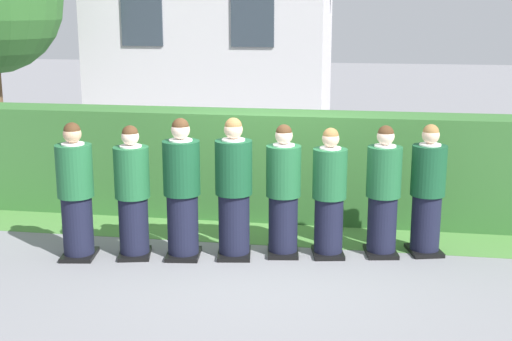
{
  "coord_description": "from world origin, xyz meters",
  "views": [
    {
      "loc": [
        1.31,
        -7.91,
        2.93
      ],
      "look_at": [
        0.0,
        0.0,
        1.05
      ],
      "focal_mm": 49.03,
      "sensor_mm": 36.0,
      "label": 1
    }
  ],
  "objects_px": {
    "student_front_row_0": "(76,194)",
    "student_front_row_2": "(182,192)",
    "student_front_row_7": "(427,193)",
    "student_front_row_5": "(329,196)",
    "student_front_row_3": "(234,191)",
    "student_front_row_1": "(133,195)",
    "student_front_row_4": "(283,194)",
    "student_front_row_6": "(383,194)"
  },
  "relations": [
    {
      "from": "student_front_row_3",
      "to": "student_front_row_4",
      "type": "xyz_separation_m",
      "value": [
        0.57,
        0.16,
        -0.04
      ]
    },
    {
      "from": "student_front_row_6",
      "to": "student_front_row_1",
      "type": "bearing_deg",
      "value": -169.36
    },
    {
      "from": "student_front_row_1",
      "to": "student_front_row_7",
      "type": "xyz_separation_m",
      "value": [
        3.46,
        0.69,
        -0.0
      ]
    },
    {
      "from": "student_front_row_1",
      "to": "student_front_row_3",
      "type": "height_order",
      "value": "student_front_row_3"
    },
    {
      "from": "student_front_row_2",
      "to": "student_front_row_7",
      "type": "relative_size",
      "value": 1.06
    },
    {
      "from": "student_front_row_0",
      "to": "student_front_row_2",
      "type": "relative_size",
      "value": 0.97
    },
    {
      "from": "student_front_row_1",
      "to": "student_front_row_6",
      "type": "distance_m",
      "value": 2.98
    },
    {
      "from": "student_front_row_5",
      "to": "student_front_row_0",
      "type": "bearing_deg",
      "value": -169.28
    },
    {
      "from": "student_front_row_4",
      "to": "student_front_row_5",
      "type": "relative_size",
      "value": 1.02
    },
    {
      "from": "student_front_row_4",
      "to": "student_front_row_6",
      "type": "relative_size",
      "value": 1.01
    },
    {
      "from": "student_front_row_3",
      "to": "student_front_row_5",
      "type": "bearing_deg",
      "value": 10.93
    },
    {
      "from": "student_front_row_2",
      "to": "student_front_row_5",
      "type": "distance_m",
      "value": 1.75
    },
    {
      "from": "student_front_row_0",
      "to": "student_front_row_2",
      "type": "distance_m",
      "value": 1.25
    },
    {
      "from": "student_front_row_3",
      "to": "student_front_row_5",
      "type": "xyz_separation_m",
      "value": [
        1.11,
        0.22,
        -0.06
      ]
    },
    {
      "from": "student_front_row_7",
      "to": "student_front_row_2",
      "type": "bearing_deg",
      "value": -168.09
    },
    {
      "from": "student_front_row_3",
      "to": "student_front_row_1",
      "type": "bearing_deg",
      "value": -170.46
    },
    {
      "from": "student_front_row_3",
      "to": "student_front_row_6",
      "type": "bearing_deg",
      "value": 11.37
    },
    {
      "from": "student_front_row_4",
      "to": "student_front_row_5",
      "type": "xyz_separation_m",
      "value": [
        0.54,
        0.06,
        -0.02
      ]
    },
    {
      "from": "student_front_row_1",
      "to": "student_front_row_3",
      "type": "xyz_separation_m",
      "value": [
        1.18,
        0.2,
        0.04
      ]
    },
    {
      "from": "student_front_row_0",
      "to": "student_front_row_6",
      "type": "xyz_separation_m",
      "value": [
        3.58,
        0.69,
        -0.03
      ]
    },
    {
      "from": "student_front_row_5",
      "to": "student_front_row_2",
      "type": "bearing_deg",
      "value": -169.02
    },
    {
      "from": "student_front_row_1",
      "to": "student_front_row_6",
      "type": "xyz_separation_m",
      "value": [
        2.93,
        0.55,
        -0.01
      ]
    },
    {
      "from": "student_front_row_0",
      "to": "student_front_row_2",
      "type": "height_order",
      "value": "student_front_row_2"
    },
    {
      "from": "student_front_row_5",
      "to": "student_front_row_7",
      "type": "relative_size",
      "value": 0.98
    },
    {
      "from": "student_front_row_6",
      "to": "student_front_row_7",
      "type": "relative_size",
      "value": 1.0
    },
    {
      "from": "student_front_row_4",
      "to": "student_front_row_7",
      "type": "height_order",
      "value": "student_front_row_4"
    },
    {
      "from": "student_front_row_7",
      "to": "student_front_row_5",
      "type": "bearing_deg",
      "value": -166.73
    },
    {
      "from": "student_front_row_0",
      "to": "student_front_row_5",
      "type": "xyz_separation_m",
      "value": [
        2.95,
        0.56,
        -0.04
      ]
    },
    {
      "from": "student_front_row_0",
      "to": "student_front_row_1",
      "type": "distance_m",
      "value": 0.66
    },
    {
      "from": "student_front_row_2",
      "to": "student_front_row_3",
      "type": "distance_m",
      "value": 0.61
    },
    {
      "from": "student_front_row_1",
      "to": "student_front_row_3",
      "type": "relative_size",
      "value": 0.95
    },
    {
      "from": "student_front_row_7",
      "to": "student_front_row_3",
      "type": "bearing_deg",
      "value": -167.87
    },
    {
      "from": "student_front_row_3",
      "to": "student_front_row_6",
      "type": "distance_m",
      "value": 1.78
    },
    {
      "from": "student_front_row_0",
      "to": "student_front_row_7",
      "type": "xyz_separation_m",
      "value": [
        4.1,
        0.83,
        -0.02
      ]
    },
    {
      "from": "student_front_row_0",
      "to": "student_front_row_1",
      "type": "xyz_separation_m",
      "value": [
        0.65,
        0.14,
        -0.02
      ]
    },
    {
      "from": "student_front_row_0",
      "to": "student_front_row_4",
      "type": "bearing_deg",
      "value": 11.8
    },
    {
      "from": "student_front_row_6",
      "to": "student_front_row_4",
      "type": "bearing_deg",
      "value": -170.74
    },
    {
      "from": "student_front_row_1",
      "to": "student_front_row_7",
      "type": "height_order",
      "value": "student_front_row_1"
    },
    {
      "from": "student_front_row_1",
      "to": "student_front_row_4",
      "type": "xyz_separation_m",
      "value": [
        1.75,
        0.36,
        -0.0
      ]
    },
    {
      "from": "student_front_row_4",
      "to": "student_front_row_2",
      "type": "bearing_deg",
      "value": -166.69
    },
    {
      "from": "student_front_row_0",
      "to": "student_front_row_4",
      "type": "xyz_separation_m",
      "value": [
        2.4,
        0.5,
        -0.02
      ]
    },
    {
      "from": "student_front_row_5",
      "to": "student_front_row_6",
      "type": "distance_m",
      "value": 0.65
    }
  ]
}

